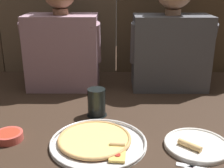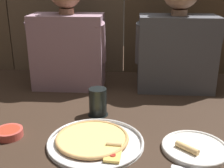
# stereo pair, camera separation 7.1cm
# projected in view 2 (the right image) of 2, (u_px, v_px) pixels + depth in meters

# --- Properties ---
(ground_plane) EXTENTS (3.20, 3.20, 0.00)m
(ground_plane) POSITION_uv_depth(u_px,v_px,m) (116.00, 136.00, 1.14)
(ground_plane) COLOR #332319
(pizza_tray) EXTENTS (0.36, 0.36, 0.03)m
(pizza_tray) POSITION_uv_depth(u_px,v_px,m) (94.00, 140.00, 1.09)
(pizza_tray) COLOR silver
(pizza_tray) RESTS_ON ground
(dinner_plate) EXTENTS (0.24, 0.24, 0.03)m
(dinner_plate) POSITION_uv_depth(u_px,v_px,m) (195.00, 148.00, 1.04)
(dinner_plate) COLOR white
(dinner_plate) RESTS_ON ground
(drinking_glass) EXTENTS (0.09, 0.09, 0.13)m
(drinking_glass) POSITION_uv_depth(u_px,v_px,m) (98.00, 102.00, 1.30)
(drinking_glass) COLOR black
(drinking_glass) RESTS_ON ground
(dipping_bowl) EXTENTS (0.11, 0.11, 0.03)m
(dipping_bowl) POSITION_uv_depth(u_px,v_px,m) (9.00, 133.00, 1.13)
(dipping_bowl) COLOR #CC4C42
(dipping_bowl) RESTS_ON ground
(table_knife) EXTENTS (0.14, 0.09, 0.01)m
(table_knife) POSITION_uv_depth(u_px,v_px,m) (191.00, 168.00, 0.94)
(table_knife) COLOR silver
(table_knife) RESTS_ON ground
(diner_left) EXTENTS (0.42, 0.21, 0.61)m
(diner_left) POSITION_uv_depth(u_px,v_px,m) (68.00, 39.00, 1.58)
(diner_left) COLOR gray
(diner_left) RESTS_ON ground
(diner_right) EXTENTS (0.44, 0.21, 0.63)m
(diner_right) POSITION_uv_depth(u_px,v_px,m) (178.00, 37.00, 1.53)
(diner_right) COLOR #4C4C51
(diner_right) RESTS_ON ground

